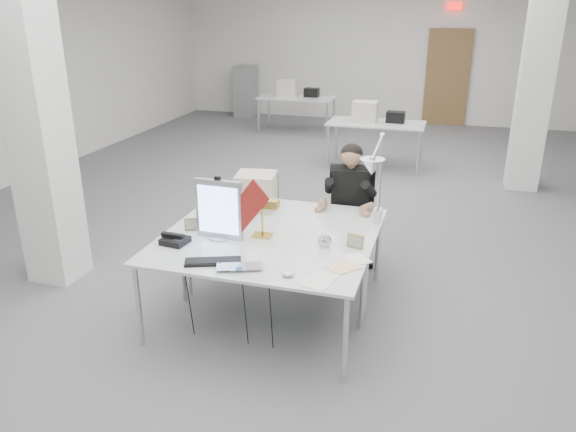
% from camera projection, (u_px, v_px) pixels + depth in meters
% --- Properties ---
extents(room_shell, '(10.04, 14.04, 3.24)m').
position_uv_depth(room_shell, '(331.00, 89.00, 6.49)').
color(room_shell, '#59595C').
rests_on(room_shell, ground).
extents(desk_main, '(1.80, 0.90, 0.02)m').
position_uv_depth(desk_main, '(253.00, 256.00, 4.48)').
color(desk_main, silver).
rests_on(desk_main, room_shell).
extents(desk_second, '(1.80, 0.90, 0.02)m').
position_uv_depth(desk_second, '(285.00, 217.00, 5.29)').
color(desk_second, silver).
rests_on(desk_second, room_shell).
extents(bg_desk_a, '(1.60, 0.80, 0.02)m').
position_uv_depth(bg_desk_a, '(376.00, 123.00, 9.35)').
color(bg_desk_a, silver).
rests_on(bg_desk_a, room_shell).
extents(bg_desk_b, '(1.60, 0.80, 0.02)m').
position_uv_depth(bg_desk_b, '(297.00, 98.00, 11.85)').
color(bg_desk_b, silver).
rests_on(bg_desk_b, room_shell).
extents(filing_cabinet, '(0.45, 0.55, 1.20)m').
position_uv_depth(filing_cabinet, '(246.00, 91.00, 13.65)').
color(filing_cabinet, gray).
rests_on(filing_cabinet, room_shell).
extents(office_chair, '(0.60, 0.60, 1.08)m').
position_uv_depth(office_chair, '(350.00, 219.00, 5.81)').
color(office_chair, black).
rests_on(office_chair, room_shell).
extents(seated_person, '(0.57, 0.67, 0.91)m').
position_uv_depth(seated_person, '(350.00, 187.00, 5.64)').
color(seated_person, black).
rests_on(seated_person, office_chair).
extents(monitor, '(0.42, 0.06, 0.52)m').
position_uv_depth(monitor, '(219.00, 209.00, 4.71)').
color(monitor, '#B3B3B8').
rests_on(monitor, desk_main).
extents(pennant, '(0.46, 0.18, 0.53)m').
position_uv_depth(pennant, '(246.00, 208.00, 4.59)').
color(pennant, maroon).
rests_on(pennant, monitor).
extents(keyboard, '(0.46, 0.29, 0.02)m').
position_uv_depth(keyboard, '(213.00, 262.00, 4.33)').
color(keyboard, black).
rests_on(keyboard, desk_main).
extents(laptop, '(0.40, 0.33, 0.03)m').
position_uv_depth(laptop, '(239.00, 270.00, 4.18)').
color(laptop, '#B8B8BD').
rests_on(laptop, desk_main).
extents(mouse, '(0.11, 0.09, 0.04)m').
position_uv_depth(mouse, '(287.00, 274.00, 4.11)').
color(mouse, silver).
rests_on(mouse, desk_main).
extents(bankers_lamp, '(0.27, 0.11, 0.31)m').
position_uv_depth(bankers_lamp, '(262.00, 220.00, 4.77)').
color(bankers_lamp, gold).
rests_on(bankers_lamp, desk_main).
extents(desk_phone, '(0.23, 0.21, 0.05)m').
position_uv_depth(desk_phone, '(175.00, 241.00, 4.68)').
color(desk_phone, black).
rests_on(desk_phone, desk_main).
extents(picture_frame_left, '(0.14, 0.09, 0.11)m').
position_uv_depth(picture_frame_left, '(192.00, 224.00, 4.94)').
color(picture_frame_left, olive).
rests_on(picture_frame_left, desk_main).
extents(picture_frame_right, '(0.15, 0.07, 0.12)m').
position_uv_depth(picture_frame_right, '(355.00, 241.00, 4.59)').
color(picture_frame_right, tan).
rests_on(picture_frame_right, desk_main).
extents(desk_clock, '(0.11, 0.05, 0.11)m').
position_uv_depth(desk_clock, '(325.00, 241.00, 4.61)').
color(desk_clock, '#A6A6AA').
rests_on(desk_clock, desk_main).
extents(paper_stack_a, '(0.25, 0.32, 0.01)m').
position_uv_depth(paper_stack_a, '(319.00, 280.00, 4.06)').
color(paper_stack_a, white).
rests_on(paper_stack_a, desk_main).
extents(paper_stack_b, '(0.28, 0.28, 0.01)m').
position_uv_depth(paper_stack_b, '(344.00, 267.00, 4.25)').
color(paper_stack_b, '#FFDB98').
rests_on(paper_stack_b, desk_main).
extents(paper_stack_c, '(0.25, 0.26, 0.01)m').
position_uv_depth(paper_stack_c, '(357.00, 259.00, 4.40)').
color(paper_stack_c, white).
rests_on(paper_stack_c, desk_main).
extents(beige_monitor, '(0.42, 0.40, 0.35)m').
position_uv_depth(beige_monitor, '(256.00, 191.00, 5.42)').
color(beige_monitor, beige).
rests_on(beige_monitor, desk_second).
extents(architect_lamp, '(0.28, 0.76, 0.97)m').
position_uv_depth(architect_lamp, '(376.00, 178.00, 4.76)').
color(architect_lamp, silver).
rests_on(architect_lamp, desk_second).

